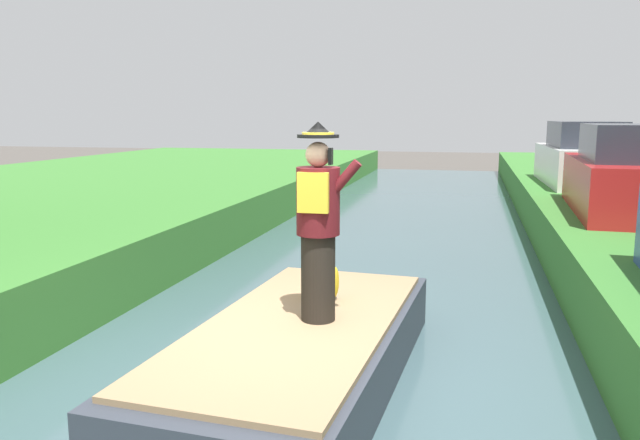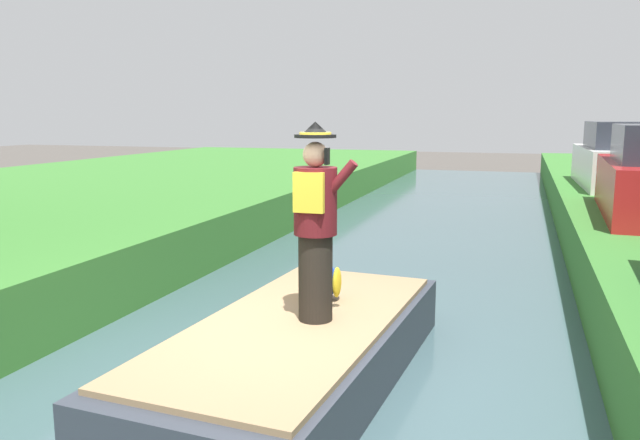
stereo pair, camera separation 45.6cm
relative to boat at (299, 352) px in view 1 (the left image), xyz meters
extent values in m
plane|color=#4C4742|center=(0.00, -0.17, -0.40)|extent=(80.00, 80.00, 0.00)
cube|color=#3D565B|center=(0.00, -0.17, -0.35)|extent=(5.49, 48.00, 0.10)
cube|color=#333842|center=(0.00, 0.00, -0.02)|extent=(2.08, 4.31, 0.56)
cube|color=#997A56|center=(0.00, 0.00, 0.28)|extent=(1.92, 3.97, 0.05)
cylinder|color=black|center=(0.16, 0.08, 0.72)|extent=(0.32, 0.32, 0.82)
cylinder|color=#561419|center=(0.16, 0.08, 1.44)|extent=(0.40, 0.40, 0.62)
cube|color=gold|center=(0.16, -0.11, 1.54)|extent=(0.28, 0.06, 0.36)
sphere|color=#DBA884|center=(0.16, 0.08, 1.86)|extent=(0.23, 0.23, 0.23)
cylinder|color=black|center=(0.16, 0.08, 2.03)|extent=(0.38, 0.38, 0.03)
cone|color=black|center=(0.16, 0.08, 2.10)|extent=(0.26, 0.26, 0.12)
cylinder|color=gold|center=(0.16, 0.08, 2.05)|extent=(0.29, 0.29, 0.02)
cylinder|color=#561419|center=(0.38, 0.04, 1.62)|extent=(0.38, 0.09, 0.43)
cube|color=black|center=(0.29, 0.02, 1.85)|extent=(0.03, 0.08, 0.15)
ellipsoid|color=blue|center=(0.05, 0.72, 0.51)|extent=(0.26, 0.32, 0.40)
sphere|color=blue|center=(0.05, 0.68, 0.78)|extent=(0.20, 0.20, 0.20)
cone|color=yellow|center=(0.05, 0.58, 0.77)|extent=(0.09, 0.09, 0.09)
ellipsoid|color=yellow|center=(-0.09, 0.72, 0.51)|extent=(0.08, 0.20, 0.32)
ellipsoid|color=yellow|center=(0.19, 0.72, 0.51)|extent=(0.08, 0.20, 0.32)
cube|color=red|center=(4.12, 6.09, 1.01)|extent=(1.87, 4.07, 0.90)
cube|color=#2D333D|center=(4.12, 5.89, 1.76)|extent=(1.54, 2.26, 0.60)
cube|color=white|center=(4.12, 10.66, 1.01)|extent=(1.82, 4.05, 0.90)
cube|color=#2D333D|center=(4.12, 10.46, 1.76)|extent=(1.51, 2.24, 0.60)
camera|label=1|loc=(1.51, -5.41, 2.22)|focal=35.07mm
camera|label=2|loc=(1.95, -5.29, 2.22)|focal=35.07mm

